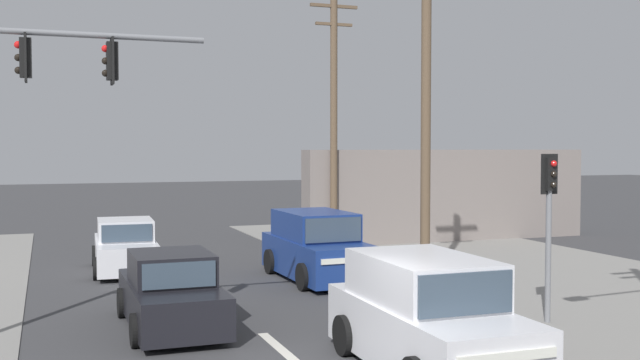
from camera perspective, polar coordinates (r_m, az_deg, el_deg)
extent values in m
cube|color=silver|center=(14.08, -3.05, -12.69)|extent=(0.20, 2.40, 0.01)
cube|color=silver|center=(18.79, -7.61, -8.84)|extent=(0.20, 2.40, 0.01)
cylinder|color=brown|center=(19.79, 8.07, 5.47)|extent=(0.26, 0.26, 9.46)
cylinder|color=brown|center=(27.20, 1.06, 4.45)|extent=(0.26, 0.26, 9.23)
cube|color=brown|center=(27.66, 1.06, 13.11)|extent=(1.80, 0.12, 0.11)
cube|color=brown|center=(27.54, 1.06, 11.78)|extent=(1.40, 0.12, 0.10)
cylinder|color=slate|center=(14.18, -19.41, 10.49)|extent=(5.20, 0.12, 0.11)
cube|color=black|center=(14.12, -21.52, 8.65)|extent=(0.20, 0.26, 0.68)
cube|color=black|center=(14.12, -21.52, 8.65)|extent=(0.04, 0.44, 0.84)
sphere|color=red|center=(14.15, -22.03, 9.53)|extent=(0.13, 0.13, 0.13)
sphere|color=black|center=(14.12, -22.01, 8.64)|extent=(0.13, 0.13, 0.13)
sphere|color=black|center=(14.10, -22.00, 7.76)|extent=(0.13, 0.13, 0.13)
cube|color=black|center=(14.17, -15.55, 8.71)|extent=(0.20, 0.26, 0.68)
cube|color=black|center=(14.17, -15.55, 8.71)|extent=(0.04, 0.44, 0.84)
sphere|color=red|center=(14.19, -16.06, 9.60)|extent=(0.13, 0.13, 0.13)
sphere|color=black|center=(14.16, -16.04, 8.71)|extent=(0.13, 0.13, 0.13)
sphere|color=black|center=(14.14, -16.03, 7.83)|extent=(0.13, 0.13, 0.13)
cylinder|color=slate|center=(16.42, 16.99, -5.64)|extent=(0.12, 0.12, 2.80)
cube|color=black|center=(16.27, 17.07, 0.44)|extent=(0.29, 0.23, 0.68)
cube|color=black|center=(16.27, 17.07, 0.44)|extent=(0.44, 0.10, 0.84)
sphere|color=red|center=(16.18, 17.38, 1.20)|extent=(0.13, 0.13, 0.13)
sphere|color=black|center=(16.19, 17.37, 0.43)|extent=(0.13, 0.13, 0.13)
sphere|color=black|center=(16.20, 17.36, -0.35)|extent=(0.13, 0.13, 0.13)
cube|color=gray|center=(30.07, 9.77, -1.14)|extent=(12.00, 1.00, 3.60)
cube|color=black|center=(15.79, -11.28, -9.07)|extent=(1.71, 4.20, 0.80)
cube|color=black|center=(15.61, -11.27, -6.55)|extent=(1.56, 1.90, 0.62)
cube|color=#384756|center=(16.56, -11.79, -6.04)|extent=(1.44, 0.06, 0.53)
cube|color=#384756|center=(14.67, -10.68, -7.13)|extent=(1.40, 0.06, 0.50)
cube|color=white|center=(17.82, -12.34, -7.16)|extent=(1.45, 0.04, 0.14)
cylinder|color=black|center=(17.00, -14.83, -9.03)|extent=(0.19, 0.64, 0.64)
cylinder|color=black|center=(17.23, -9.12, -8.82)|extent=(0.19, 0.64, 0.64)
cylinder|color=black|center=(14.47, -13.85, -11.06)|extent=(0.19, 0.64, 0.64)
cylinder|color=black|center=(14.74, -7.15, -10.75)|extent=(0.19, 0.64, 0.64)
cube|color=silver|center=(23.14, -14.61, -5.41)|extent=(1.90, 4.28, 0.80)
cube|color=silver|center=(23.01, -14.62, -3.68)|extent=(1.65, 1.97, 0.62)
cube|color=#384756|center=(23.97, -14.74, -3.43)|extent=(1.44, 0.13, 0.53)
cube|color=#384756|center=(22.04, -14.49, -3.94)|extent=(1.41, 0.13, 0.50)
cube|color=white|center=(25.22, -14.86, -4.35)|extent=(1.45, 0.11, 0.14)
cylinder|color=black|center=(24.44, -16.76, -5.54)|extent=(0.22, 0.65, 0.64)
cylinder|color=black|center=(24.52, -12.76, -5.47)|extent=(0.22, 0.65, 0.64)
cylinder|color=black|center=(21.86, -16.66, -6.48)|extent=(0.22, 0.65, 0.64)
cylinder|color=black|center=(21.95, -12.20, -6.40)|extent=(0.22, 0.65, 0.64)
cube|color=silver|center=(12.64, 8.26, -11.53)|extent=(1.89, 4.52, 1.00)
cube|color=silver|center=(12.63, 7.85, -7.46)|extent=(1.75, 2.72, 0.76)
cube|color=#384756|center=(11.45, 11.05, -8.51)|extent=(1.58, 0.08, 0.65)
cube|color=#384756|center=(13.84, 5.22, -6.57)|extent=(1.55, 0.08, 0.61)
cube|color=white|center=(10.70, 14.11, -12.94)|extent=(1.56, 0.06, 0.14)
cylinder|color=black|center=(14.32, 8.90, -10.99)|extent=(0.23, 0.72, 0.72)
cylinder|color=black|center=(13.56, 1.91, -11.73)|extent=(0.23, 0.72, 0.72)
cube|color=navy|center=(20.98, -0.21, -5.88)|extent=(1.94, 4.54, 1.00)
cube|color=navy|center=(21.05, -0.41, -3.44)|extent=(1.78, 2.74, 0.76)
cube|color=#384756|center=(19.79, 1.02, -3.82)|extent=(1.58, 0.10, 0.65)
cube|color=#384756|center=(22.33, -1.68, -3.10)|extent=(1.55, 0.10, 0.61)
cube|color=white|center=(18.87, 2.31, -6.14)|extent=(1.56, 0.08, 0.14)
cylinder|color=black|center=(20.11, 3.71, -7.04)|extent=(0.24, 0.72, 0.72)
cylinder|color=black|center=(19.41, -1.25, -7.39)|extent=(0.24, 0.72, 0.72)
cylinder|color=black|center=(22.64, 0.68, -5.97)|extent=(0.24, 0.72, 0.72)
cylinder|color=black|center=(22.02, -3.78, -6.21)|extent=(0.24, 0.72, 0.72)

